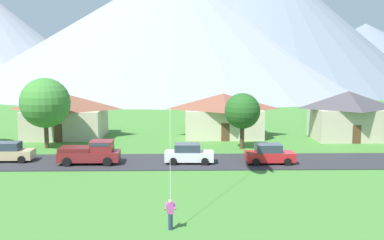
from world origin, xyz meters
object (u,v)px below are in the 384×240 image
object	(u,v)px
house_left_center	(223,114)
house_right_center	(348,114)
parked_car_tan_west_end	(9,152)
pickup_truck_maroon_east_side	(91,152)
tree_near_left	(242,111)
house_leftmost	(66,115)
parked_car_white_mid_east	(189,154)
tree_center	(45,103)
parked_car_red_mid_west	(269,154)

from	to	relation	value
house_left_center	house_right_center	bearing A→B (deg)	-7.60
house_left_center	house_right_center	xyz separation A→B (m)	(13.94, -1.86, 0.19)
parked_car_tan_west_end	pickup_truck_maroon_east_side	size ratio (longest dim) A/B	0.81
house_right_center	tree_near_left	bearing A→B (deg)	-156.49
house_leftmost	house_right_center	size ratio (longest dim) A/B	1.14
house_leftmost	house_left_center	bearing A→B (deg)	-0.92
house_right_center	parked_car_tan_west_end	bearing A→B (deg)	-161.76
parked_car_white_mid_east	pickup_truck_maroon_east_side	world-z (taller)	pickup_truck_maroon_east_side
parked_car_tan_west_end	parked_car_white_mid_east	distance (m)	15.93
house_left_center	tree_near_left	distance (m)	7.57
tree_near_left	tree_center	world-z (taller)	tree_center
tree_near_left	house_leftmost	bearing A→B (deg)	158.68
parked_car_white_mid_east	tree_center	bearing A→B (deg)	152.53
house_leftmost	house_left_center	xyz separation A→B (m)	(18.30, -0.29, 0.01)
tree_center	pickup_truck_maroon_east_side	distance (m)	10.29
tree_center	house_right_center	bearing A→B (deg)	8.39
house_left_center	parked_car_tan_west_end	xyz separation A→B (m)	(-20.09, -13.08, -1.75)
parked_car_white_mid_east	tree_near_left	bearing A→B (deg)	50.99
house_left_center	tree_near_left	size ratio (longest dim) A/B	1.68
pickup_truck_maroon_east_side	house_right_center	bearing A→B (deg)	25.02
house_left_center	parked_car_red_mid_west	size ratio (longest dim) A/B	2.24
tree_center	parked_car_white_mid_east	bearing A→B (deg)	-27.47
tree_near_left	pickup_truck_maroon_east_side	distance (m)	15.79
house_right_center	parked_car_tan_west_end	size ratio (longest dim) A/B	1.94
house_right_center	tree_near_left	distance (m)	13.82
parked_car_red_mid_west	parked_car_white_mid_east	size ratio (longest dim) A/B	0.99
house_left_center	parked_car_white_mid_east	world-z (taller)	house_left_center
parked_car_white_mid_east	house_leftmost	bearing A→B (deg)	134.35
parked_car_tan_west_end	house_right_center	bearing A→B (deg)	18.24
tree_center	house_leftmost	bearing A→B (deg)	87.66
house_left_center	tree_center	world-z (taller)	tree_center
tree_center	parked_car_tan_west_end	size ratio (longest dim) A/B	1.70
house_left_center	parked_car_red_mid_west	xyz separation A→B (m)	(2.77, -14.47, -1.75)
parked_car_white_mid_east	pickup_truck_maroon_east_side	xyz separation A→B (m)	(-8.44, -0.13, 0.19)
house_leftmost	parked_car_red_mid_west	xyz separation A→B (m)	(21.07, -14.76, -1.74)
house_left_center	tree_near_left	xyz separation A→B (m)	(1.30, -7.36, 1.20)
house_left_center	pickup_truck_maroon_east_side	size ratio (longest dim) A/B	1.81
tree_center	parked_car_white_mid_east	xyz separation A→B (m)	(14.39, -7.48, -3.76)
house_leftmost	pickup_truck_maroon_east_side	size ratio (longest dim) A/B	1.80
tree_near_left	tree_center	bearing A→B (deg)	177.98
tree_center	parked_car_tan_west_end	distance (m)	7.59
house_leftmost	parked_car_white_mid_east	distance (m)	20.25
house_leftmost	parked_car_tan_west_end	distance (m)	13.60
tree_center	pickup_truck_maroon_east_side	xyz separation A→B (m)	(5.95, -7.61, -3.57)
house_left_center	parked_car_red_mid_west	bearing A→B (deg)	-79.15
house_left_center	house_leftmost	bearing A→B (deg)	179.08
tree_near_left	tree_center	xyz separation A→B (m)	(-19.88, 0.70, 0.80)
parked_car_white_mid_east	pickup_truck_maroon_east_side	bearing A→B (deg)	-179.15
house_right_center	parked_car_white_mid_east	xyz separation A→B (m)	(-18.13, -12.28, -1.95)
house_leftmost	house_left_center	size ratio (longest dim) A/B	0.99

